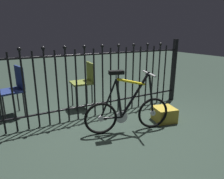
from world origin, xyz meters
TOP-DOWN VIEW (x-y plane):
  - ground_plane at (0.00, 0.00)m, footprint 20.00×20.00m
  - iron_fence at (-0.06, 0.57)m, footprint 3.53×0.07m
  - bicycle at (0.14, -0.17)m, footprint 1.23×0.44m
  - chair_olive at (-0.02, 1.05)m, footprint 0.40×0.40m
  - chair_navy at (-1.22, 1.26)m, footprint 0.47×0.47m
  - display_crate at (0.85, -0.17)m, footprint 0.38×0.38m

SIDE VIEW (x-z plane):
  - ground_plane at x=0.00m, z-range 0.00..0.00m
  - display_crate at x=0.85m, z-range 0.00..0.23m
  - bicycle at x=0.14m, z-range -0.13..0.77m
  - chair_navy at x=-1.22m, z-range 0.09..0.93m
  - chair_olive at x=-0.02m, z-range 0.11..0.96m
  - iron_fence at x=-0.06m, z-range 0.00..1.26m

